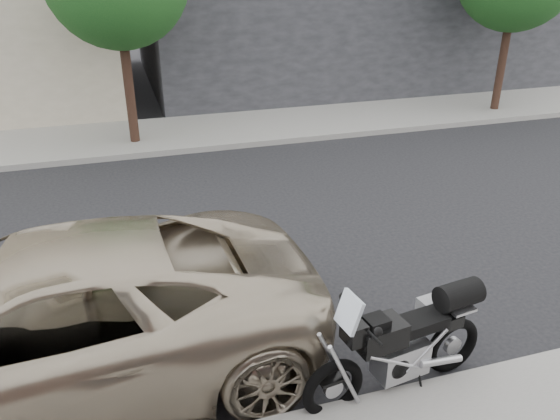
% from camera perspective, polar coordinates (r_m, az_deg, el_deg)
% --- Properties ---
extents(ground, '(120.00, 120.00, 0.00)m').
position_cam_1_polar(ground, '(9.65, -0.64, -3.18)').
color(ground, black).
rests_on(ground, ground).
extents(far_sidewalk, '(44.00, 3.00, 0.15)m').
position_cam_1_polar(far_sidewalk, '(15.51, -7.53, 8.16)').
color(far_sidewalk, gray).
rests_on(far_sidewalk, ground).
extents(motorcycle, '(2.38, 0.98, 1.51)m').
position_cam_1_polar(motorcycle, '(6.49, 13.25, -13.12)').
color(motorcycle, black).
rests_on(motorcycle, ground).
extents(minivan, '(6.47, 3.18, 1.77)m').
position_cam_1_polar(minivan, '(6.77, -23.86, -10.60)').
color(minivan, tan).
rests_on(minivan, ground).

